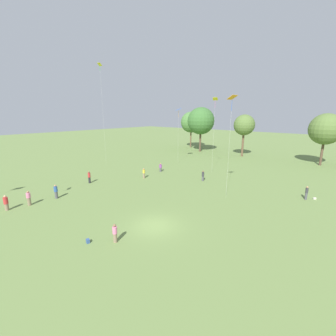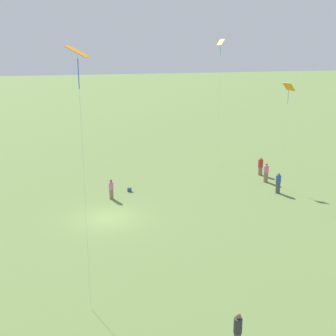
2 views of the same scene
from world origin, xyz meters
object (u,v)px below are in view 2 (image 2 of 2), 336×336
at_px(person_4, 260,166).
at_px(person_10, 238,331).
at_px(person_2, 278,183).
at_px(kite_4, 78,63).
at_px(kite_0, 221,50).
at_px(person_9, 266,173).
at_px(kite_1, 289,89).
at_px(person_0, 111,189).
at_px(picnic_bag_0, 129,190).

relative_size(person_4, person_10, 1.05).
xyz_separation_m(person_2, kite_4, (16.12, 14.26, 10.89)).
height_order(person_4, kite_0, kite_0).
height_order(person_9, kite_0, kite_0).
relative_size(kite_1, kite_4, 0.65).
bearing_deg(person_4, kite_1, -58.40).
bearing_deg(person_0, kite_1, 110.44).
distance_m(person_10, kite_4, 13.16).
bearing_deg(kite_0, person_2, 40.76).
height_order(person_2, person_10, person_2).
relative_size(person_0, person_2, 0.92).
bearing_deg(kite_4, person_0, 49.23).
distance_m(person_4, person_10, 25.87).
bearing_deg(kite_4, person_10, -67.01).
bearing_deg(picnic_bag_0, person_2, 166.85).
relative_size(person_2, person_4, 1.02).
relative_size(person_4, kite_4, 0.14).
xyz_separation_m(person_4, person_10, (10.62, 23.59, -0.02)).
bearing_deg(kite_1, kite_4, 158.40).
bearing_deg(picnic_bag_0, person_9, -179.14).
bearing_deg(person_0, kite_4, -11.67).
xyz_separation_m(person_2, kite_1, (-4.95, -9.54, 6.64)).
xyz_separation_m(person_0, person_4, (-14.35, -3.86, 0.04)).
height_order(kite_4, picnic_bag_0, kite_4).
height_order(person_4, person_9, same).
bearing_deg(person_0, kite_0, 121.72).
relative_size(person_0, person_9, 0.94).
relative_size(person_10, kite_4, 0.13).
xyz_separation_m(person_9, person_10, (10.28, 21.45, -0.02)).
relative_size(person_0, person_10, 0.98).
relative_size(kite_0, kite_4, 0.99).
bearing_deg(person_9, kite_4, 13.84).
xyz_separation_m(kite_0, picnic_bag_0, (9.73, 6.42, -11.17)).
bearing_deg(person_9, kite_1, -158.96).
height_order(kite_0, kite_4, kite_4).
relative_size(person_2, person_10, 1.07).
relative_size(person_4, kite_0, 0.14).
distance_m(person_2, kite_1, 12.63).
xyz_separation_m(person_0, picnic_bag_0, (-1.65, -1.54, -0.65)).
height_order(person_0, kite_4, kite_4).
distance_m(kite_0, kite_4, 27.21).
bearing_deg(person_2, person_10, -54.93).
bearing_deg(person_9, person_0, -25.81).
bearing_deg(kite_1, person_0, 133.61).
xyz_separation_m(person_10, kite_0, (-7.65, -27.69, 10.50)).
bearing_deg(kite_4, picnic_bag_0, 44.63).
relative_size(person_10, kite_0, 0.14).
distance_m(person_4, person_9, 2.16).
bearing_deg(person_0, person_10, 7.44).
bearing_deg(person_0, person_2, 81.34).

